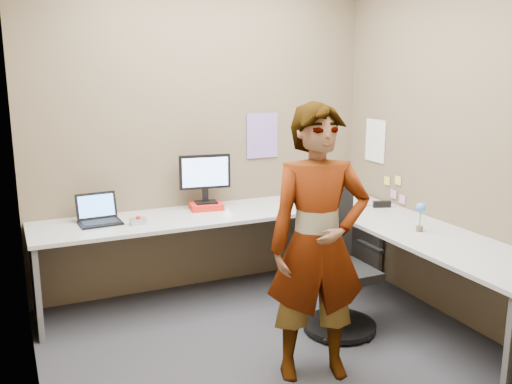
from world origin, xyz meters
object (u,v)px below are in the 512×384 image
monitor (205,175)px  desk (298,242)px  person (318,245)px  office_chair (336,275)px

monitor → desk: bearing=-48.8°
monitor → person: 1.59m
desk → office_chair: office_chair is taller
office_chair → person: 0.81m
desk → office_chair: 0.40m
office_chair → person: size_ratio=0.59×
monitor → office_chair: size_ratio=0.42×
desk → monitor: monitor is taller
monitor → office_chair: (0.63, -1.07, -0.61)m
desk → person: person is taller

